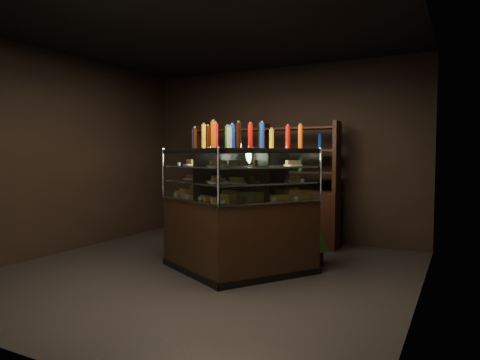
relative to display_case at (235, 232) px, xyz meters
name	(u,v)px	position (x,y,z in m)	size (l,w,h in m)	color
ground	(203,272)	(-0.37, -0.16, -0.52)	(5.00, 5.00, 0.00)	black
room_shell	(202,117)	(-0.37, -0.16, 1.42)	(5.02, 5.02, 3.01)	black
display_case	(235,232)	(0.00, 0.00, 0.00)	(2.05, 1.59, 1.56)	black
food_display	(234,183)	(0.00, -0.01, 0.62)	(1.63, 1.18, 0.48)	gold
bottles_top	(235,137)	(0.00, 0.00, 1.18)	(1.45, 1.04, 0.30)	#D8590A
potted_conifer	(315,232)	(0.73, 0.95, -0.09)	(0.35, 0.35, 0.75)	black
back_shelving	(264,207)	(-0.47, 1.89, 0.09)	(2.51, 0.52, 2.00)	black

